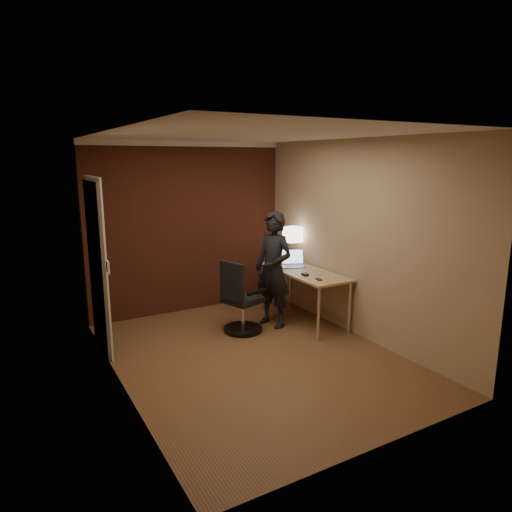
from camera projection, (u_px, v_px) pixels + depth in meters
name	position (u px, v px, depth m)	size (l,w,h in m)	color
room	(180.00, 225.00, 6.21)	(4.00, 4.00, 4.00)	brown
desk	(307.00, 279.00, 6.38)	(0.60, 1.50, 0.73)	tan
desk_lamp	(293.00, 235.00, 6.73)	(0.22, 0.22, 0.54)	silver
laptop	(293.00, 261.00, 6.59)	(0.41, 0.37, 0.23)	silver
mouse	(305.00, 275.00, 6.04)	(0.06, 0.10, 0.03)	black
phone	(319.00, 279.00, 5.84)	(0.06, 0.12, 0.01)	black
office_chair	(240.00, 302.00, 5.94)	(0.55, 0.60, 0.95)	black
person	(273.00, 270.00, 6.14)	(0.57, 0.38, 1.57)	black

